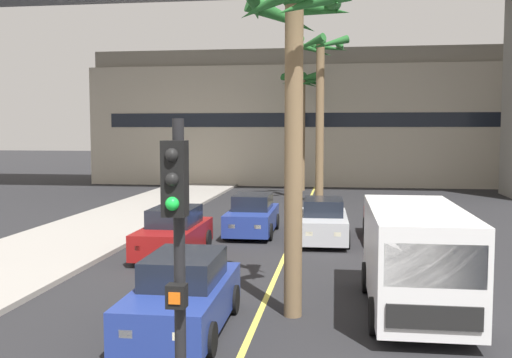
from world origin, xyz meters
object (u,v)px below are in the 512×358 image
(palm_tree_mid_median, at_px, (295,58))
(car_queue_second, at_px, (323,222))
(car_queue_third, at_px, (183,296))
(palm_tree_far_median, at_px, (320,77))
(car_queue_fourth, at_px, (391,221))
(delivery_van, at_px, (415,256))
(car_queue_front, at_px, (252,216))
(traffic_light_median_near, at_px, (178,265))
(car_queue_fifth, at_px, (174,233))
(palm_tree_near_median, at_px, (303,93))

(palm_tree_mid_median, bearing_deg, car_queue_second, 87.49)
(car_queue_second, xyz_separation_m, car_queue_third, (-2.55, -10.12, 0.00))
(car_queue_third, height_order, palm_tree_far_median, palm_tree_far_median)
(car_queue_fourth, distance_m, palm_tree_far_median, 12.91)
(car_queue_second, relative_size, palm_tree_mid_median, 0.57)
(car_queue_fourth, relative_size, delivery_van, 0.79)
(car_queue_front, height_order, traffic_light_median_near, traffic_light_median_near)
(car_queue_front, relative_size, palm_tree_far_median, 0.45)
(car_queue_second, bearing_deg, traffic_light_median_near, -93.83)
(car_queue_fifth, xyz_separation_m, traffic_light_median_near, (3.70, -12.67, 1.99))
(delivery_van, relative_size, traffic_light_median_near, 1.25)
(car_queue_fifth, bearing_deg, palm_tree_mid_median, -52.84)
(car_queue_fifth, height_order, traffic_light_median_near, traffic_light_median_near)
(car_queue_fourth, relative_size, traffic_light_median_near, 0.99)
(traffic_light_median_near, distance_m, palm_tree_far_median, 27.60)
(car_queue_fourth, height_order, traffic_light_median_near, traffic_light_median_near)
(car_queue_front, relative_size, car_queue_fourth, 0.99)
(car_queue_third, distance_m, palm_tree_far_median, 22.58)
(car_queue_front, distance_m, car_queue_fifth, 4.66)
(car_queue_second, height_order, palm_tree_mid_median, palm_tree_mid_median)
(palm_tree_mid_median, bearing_deg, car_queue_fourth, 73.15)
(car_queue_third, distance_m, car_queue_fourth, 11.86)
(palm_tree_mid_median, xyz_separation_m, palm_tree_far_median, (-0.18, 20.35, 1.39))
(car_queue_second, height_order, palm_tree_far_median, palm_tree_far_median)
(delivery_van, bearing_deg, car_queue_fifth, 143.60)
(car_queue_second, distance_m, car_queue_third, 10.43)
(traffic_light_median_near, relative_size, palm_tree_far_median, 0.46)
(car_queue_fifth, bearing_deg, palm_tree_far_median, 74.02)
(traffic_light_median_near, bearing_deg, car_queue_second, 86.17)
(car_queue_fourth, xyz_separation_m, traffic_light_median_near, (-3.54, -16.40, 1.99))
(car_queue_fifth, distance_m, palm_tree_mid_median, 8.72)
(car_queue_third, xyz_separation_m, car_queue_fourth, (5.03, 10.74, 0.00))
(car_queue_fifth, xyz_separation_m, delivery_van, (7.01, -5.17, 0.57))
(palm_tree_far_median, bearing_deg, car_queue_second, -87.14)
(car_queue_third, bearing_deg, palm_tree_mid_median, 30.21)
(car_queue_front, distance_m, palm_tree_mid_median, 11.37)
(car_queue_fourth, height_order, palm_tree_mid_median, palm_tree_mid_median)
(car_queue_front, bearing_deg, car_queue_second, -21.82)
(car_queue_third, distance_m, palm_tree_near_median, 28.71)
(car_queue_second, height_order, car_queue_fourth, same)
(car_queue_fourth, relative_size, palm_tree_near_median, 0.53)
(car_queue_front, distance_m, palm_tree_far_median, 12.32)
(car_queue_third, bearing_deg, car_queue_second, 75.88)
(car_queue_third, height_order, traffic_light_median_near, traffic_light_median_near)
(delivery_van, xyz_separation_m, palm_tree_near_median, (-4.19, 26.26, 5.23))
(car_queue_third, relative_size, car_queue_fourth, 0.99)
(car_queue_fourth, relative_size, car_queue_fifth, 1.01)
(palm_tree_near_median, height_order, palm_tree_mid_median, palm_tree_near_median)
(traffic_light_median_near, relative_size, palm_tree_near_median, 0.53)
(delivery_van, distance_m, palm_tree_mid_median, 5.11)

